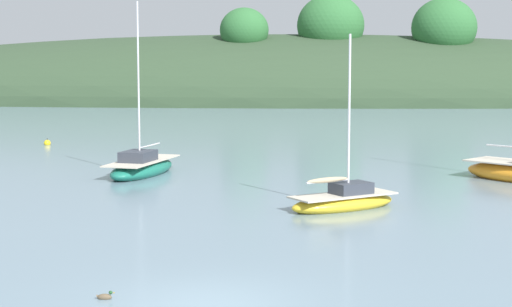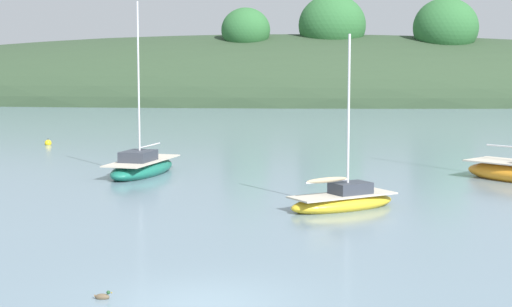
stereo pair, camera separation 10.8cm
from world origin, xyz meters
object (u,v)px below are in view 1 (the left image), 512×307
Objects in this scene: sailboat_blue_center at (142,167)px; duck_straggler at (105,297)px; mooring_buoy_inner at (47,143)px; sailboat_red_portside at (344,200)px.

duck_straggler is at bearing -81.44° from sailboat_blue_center.
mooring_buoy_inner reaches higher than duck_straggler.
mooring_buoy_inner is (-18.21, 22.45, -0.19)m from sailboat_red_portside.
duck_straggler is at bearing -117.09° from sailboat_red_portside.
duck_straggler is (3.14, -20.84, -0.31)m from sailboat_blue_center.
mooring_buoy_inner is at bearing 129.04° from sailboat_red_portside.
sailboat_blue_center is 12.79m from sailboat_red_portside.
sailboat_blue_center is 1.28× the size of sailboat_red_portside.
mooring_buoy_inner is 1.28× the size of duck_straggler.
sailboat_red_portside is 12.31× the size of mooring_buoy_inner.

